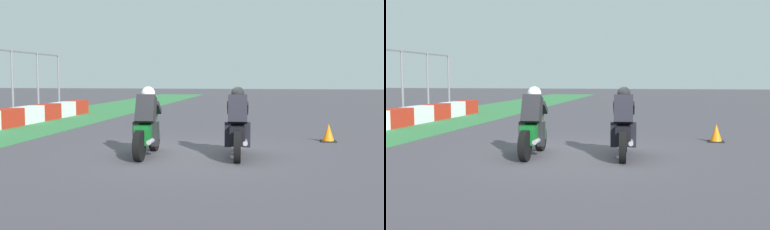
{
  "view_description": "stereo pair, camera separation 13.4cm",
  "coord_description": "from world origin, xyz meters",
  "views": [
    {
      "loc": [
        -9.91,
        -1.67,
        1.7
      ],
      "look_at": [
        -0.18,
        -0.07,
        0.9
      ],
      "focal_mm": 43.07,
      "sensor_mm": 36.0,
      "label": 1
    },
    {
      "loc": [
        -9.89,
        -1.8,
        1.7
      ],
      "look_at": [
        -0.18,
        -0.07,
        0.9
      ],
      "focal_mm": 43.07,
      "sensor_mm": 36.0,
      "label": 2
    }
  ],
  "objects": [
    {
      "name": "ground_plane",
      "position": [
        0.0,
        0.0,
        0.0
      ],
      "size": [
        120.0,
        120.0,
        0.0
      ],
      "primitive_type": "plane",
      "color": "#464249"
    },
    {
      "name": "rider_lane_a",
      "position": [
        -0.1,
        -1.04,
        0.62
      ],
      "size": [
        2.04,
        0.55,
        1.51
      ],
      "rotation": [
        0.0,
        0.0,
        0.06
      ],
      "color": "black",
      "rests_on": "ground_plane"
    },
    {
      "name": "rider_lane_b",
      "position": [
        -0.27,
        0.91,
        0.62
      ],
      "size": [
        2.04,
        0.54,
        1.51
      ],
      "rotation": [
        0.0,
        0.0,
        0.03
      ],
      "color": "black",
      "rests_on": "ground_plane"
    },
    {
      "name": "traffic_cone",
      "position": [
        2.66,
        -3.28,
        0.22
      ],
      "size": [
        0.4,
        0.4,
        0.48
      ],
      "color": "black",
      "rests_on": "ground_plane"
    }
  ]
}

